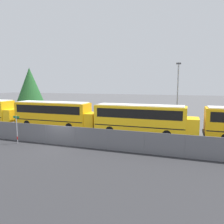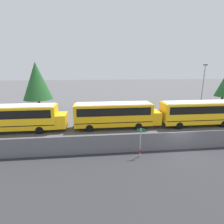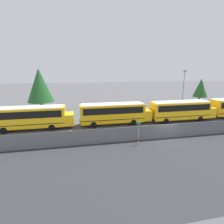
{
  "view_description": "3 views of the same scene",
  "coord_description": "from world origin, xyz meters",
  "px_view_note": "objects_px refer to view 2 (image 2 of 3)",
  "views": [
    {
      "loc": [
        11.06,
        -17.17,
        5.67
      ],
      "look_at": [
        2.65,
        7.11,
        2.36
      ],
      "focal_mm": 35.0,
      "sensor_mm": 36.0,
      "label": 1
    },
    {
      "loc": [
        -8.23,
        -14.93,
        7.86
      ],
      "look_at": [
        -5.72,
        7.68,
        2.02
      ],
      "focal_mm": 28.0,
      "sensor_mm": 36.0,
      "label": 2
    },
    {
      "loc": [
        -11.01,
        -19.16,
        8.59
      ],
      "look_at": [
        -5.84,
        6.29,
        2.21
      ],
      "focal_mm": 28.0,
      "sensor_mm": 36.0,
      "label": 3
    }
  ],
  "objects_px": {
    "school_bus_0": "(17,116)",
    "street_sign": "(140,142)",
    "school_bus_2": "(200,112)",
    "light_pole": "(203,88)",
    "school_bus_1": "(115,113)",
    "tree_2": "(224,86)",
    "tree_0": "(37,81)"
  },
  "relations": [
    {
      "from": "school_bus_0",
      "to": "street_sign",
      "type": "xyz_separation_m",
      "value": [
        13.51,
        -7.94,
        -0.53
      ]
    },
    {
      "from": "school_bus_2",
      "to": "light_pole",
      "type": "bearing_deg",
      "value": 56.49
    },
    {
      "from": "street_sign",
      "to": "light_pole",
      "type": "height_order",
      "value": "light_pole"
    },
    {
      "from": "school_bus_1",
      "to": "school_bus_2",
      "type": "height_order",
      "value": "same"
    },
    {
      "from": "school_bus_2",
      "to": "street_sign",
      "type": "xyz_separation_m",
      "value": [
        -10.43,
        -7.71,
        -0.53
      ]
    },
    {
      "from": "school_bus_1",
      "to": "tree_2",
      "type": "height_order",
      "value": "tree_2"
    },
    {
      "from": "school_bus_1",
      "to": "school_bus_2",
      "type": "relative_size",
      "value": 1.0
    },
    {
      "from": "school_bus_0",
      "to": "school_bus_1",
      "type": "xyz_separation_m",
      "value": [
        12.28,
        0.06,
        0.0
      ]
    },
    {
      "from": "school_bus_0",
      "to": "school_bus_2",
      "type": "height_order",
      "value": "same"
    },
    {
      "from": "school_bus_2",
      "to": "light_pole",
      "type": "distance_m",
      "value": 6.89
    },
    {
      "from": "school_bus_1",
      "to": "tree_0",
      "type": "relative_size",
      "value": 1.29
    },
    {
      "from": "school_bus_1",
      "to": "tree_2",
      "type": "bearing_deg",
      "value": 23.91
    },
    {
      "from": "light_pole",
      "to": "tree_0",
      "type": "bearing_deg",
      "value": 167.82
    },
    {
      "from": "school_bus_2",
      "to": "street_sign",
      "type": "bearing_deg",
      "value": -143.54
    },
    {
      "from": "school_bus_0",
      "to": "school_bus_1",
      "type": "height_order",
      "value": "same"
    },
    {
      "from": "school_bus_2",
      "to": "tree_2",
      "type": "distance_m",
      "value": 15.91
    },
    {
      "from": "school_bus_2",
      "to": "street_sign",
      "type": "relative_size",
      "value": 4.21
    },
    {
      "from": "school_bus_2",
      "to": "tree_0",
      "type": "distance_m",
      "value": 27.24
    },
    {
      "from": "school_bus_0",
      "to": "tree_2",
      "type": "height_order",
      "value": "tree_2"
    },
    {
      "from": "street_sign",
      "to": "light_pole",
      "type": "xyz_separation_m",
      "value": [
        13.96,
        13.04,
        3.11
      ]
    },
    {
      "from": "light_pole",
      "to": "school_bus_1",
      "type": "bearing_deg",
      "value": -161.65
    },
    {
      "from": "light_pole",
      "to": "tree_2",
      "type": "relative_size",
      "value": 1.29
    },
    {
      "from": "school_bus_0",
      "to": "light_pole",
      "type": "relative_size",
      "value": 1.37
    },
    {
      "from": "school_bus_0",
      "to": "school_bus_1",
      "type": "distance_m",
      "value": 12.28
    },
    {
      "from": "school_bus_0",
      "to": "tree_0",
      "type": "distance_m",
      "value": 11.7
    },
    {
      "from": "street_sign",
      "to": "tree_2",
      "type": "distance_m",
      "value": 28.81
    },
    {
      "from": "tree_0",
      "to": "school_bus_0",
      "type": "bearing_deg",
      "value": -87.15
    },
    {
      "from": "school_bus_2",
      "to": "tree_2",
      "type": "bearing_deg",
      "value": 42.42
    },
    {
      "from": "tree_0",
      "to": "tree_2",
      "type": "bearing_deg",
      "value": -1.22
    },
    {
      "from": "school_bus_2",
      "to": "light_pole",
      "type": "height_order",
      "value": "light_pole"
    },
    {
      "from": "school_bus_2",
      "to": "street_sign",
      "type": "height_order",
      "value": "school_bus_2"
    },
    {
      "from": "tree_0",
      "to": "light_pole",
      "type": "bearing_deg",
      "value": -12.18
    }
  ]
}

